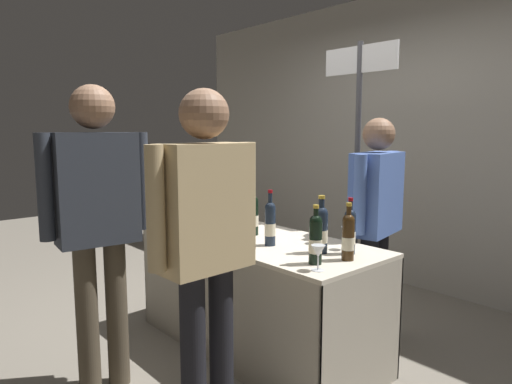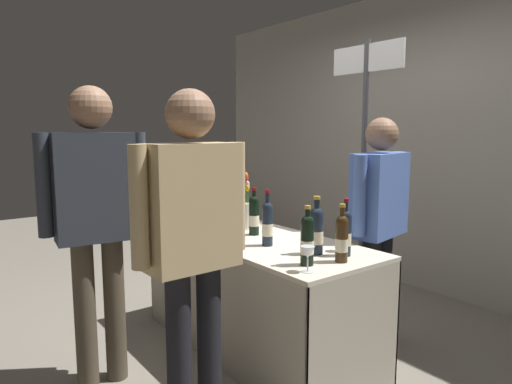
% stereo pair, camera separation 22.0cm
% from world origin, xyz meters
% --- Properties ---
extents(ground_plane, '(12.00, 12.00, 0.00)m').
position_xyz_m(ground_plane, '(0.00, 0.00, 0.00)').
color(ground_plane, gray).
extents(back_partition, '(5.94, 0.12, 2.73)m').
position_xyz_m(back_partition, '(0.00, 1.98, 1.37)').
color(back_partition, '#9E998E').
rests_on(back_partition, ground_plane).
extents(tasting_table, '(1.74, 0.72, 0.77)m').
position_xyz_m(tasting_table, '(0.00, 0.00, 0.53)').
color(tasting_table, beige).
rests_on(tasting_table, ground_plane).
extents(featured_wine_bottle, '(0.08, 0.08, 0.36)m').
position_xyz_m(featured_wine_bottle, '(-0.60, -0.08, 0.92)').
color(featured_wine_bottle, black).
rests_on(featured_wine_bottle, tasting_table).
extents(display_bottle_0, '(0.07, 0.07, 0.32)m').
position_xyz_m(display_bottle_0, '(0.66, 0.12, 0.90)').
color(display_bottle_0, '#192333').
rests_on(display_bottle_0, tasting_table).
extents(display_bottle_1, '(0.08, 0.08, 0.30)m').
position_xyz_m(display_bottle_1, '(-0.26, -0.07, 0.89)').
color(display_bottle_1, black).
rests_on(display_bottle_1, tasting_table).
extents(display_bottle_2, '(0.07, 0.07, 0.32)m').
position_xyz_m(display_bottle_2, '(0.73, 0.02, 0.90)').
color(display_bottle_2, '#38230F').
rests_on(display_bottle_2, tasting_table).
extents(display_bottle_3, '(0.07, 0.07, 0.34)m').
position_xyz_m(display_bottle_3, '(0.22, -0.08, 0.91)').
color(display_bottle_3, '#192333').
rests_on(display_bottle_3, tasting_table).
extents(display_bottle_4, '(0.08, 0.08, 0.31)m').
position_xyz_m(display_bottle_4, '(-0.63, 0.20, 0.89)').
color(display_bottle_4, black).
rests_on(display_bottle_4, tasting_table).
extents(display_bottle_5, '(0.07, 0.07, 0.32)m').
position_xyz_m(display_bottle_5, '(0.66, -0.17, 0.90)').
color(display_bottle_5, black).
rests_on(display_bottle_5, tasting_table).
extents(display_bottle_6, '(0.08, 0.08, 0.33)m').
position_xyz_m(display_bottle_6, '(0.54, 0.02, 0.91)').
color(display_bottle_6, '#192333').
rests_on(display_bottle_6, tasting_table).
extents(display_bottle_7, '(0.07, 0.07, 0.32)m').
position_xyz_m(display_bottle_7, '(-0.06, 0.03, 0.90)').
color(display_bottle_7, black).
rests_on(display_bottle_7, tasting_table).
extents(wine_glass_near_vendor, '(0.07, 0.07, 0.13)m').
position_xyz_m(wine_glass_near_vendor, '(0.75, -0.25, 0.86)').
color(wine_glass_near_vendor, silver).
rests_on(wine_glass_near_vendor, tasting_table).
extents(wine_glass_mid, '(0.07, 0.07, 0.15)m').
position_xyz_m(wine_glass_mid, '(-0.19, -0.24, 0.87)').
color(wine_glass_mid, silver).
rests_on(wine_glass_mid, tasting_table).
extents(wine_glass_near_taster, '(0.07, 0.07, 0.14)m').
position_xyz_m(wine_glass_near_taster, '(0.59, 0.19, 0.86)').
color(wine_glass_near_taster, silver).
rests_on(wine_glass_near_taster, tasting_table).
extents(flower_vase, '(0.10, 0.10, 0.41)m').
position_xyz_m(flower_vase, '(-0.25, 0.10, 0.90)').
color(flower_vase, silver).
rests_on(flower_vase, tasting_table).
extents(vendor_presenter, '(0.30, 0.61, 1.55)m').
position_xyz_m(vendor_presenter, '(0.48, 0.66, 0.93)').
color(vendor_presenter, black).
rests_on(vendor_presenter, ground_plane).
extents(taster_foreground_right, '(0.26, 0.59, 1.71)m').
position_xyz_m(taster_foreground_right, '(-0.20, -0.98, 1.03)').
color(taster_foreground_right, '#4C4233').
rests_on(taster_foreground_right, ground_plane).
extents(taster_foreground_left, '(0.23, 0.60, 1.65)m').
position_xyz_m(taster_foreground_left, '(0.51, -0.76, 0.99)').
color(taster_foreground_left, black).
rests_on(taster_foreground_left, ground_plane).
extents(booth_signpost, '(0.64, 0.04, 2.11)m').
position_xyz_m(booth_signpost, '(0.12, 0.93, 1.36)').
color(booth_signpost, '#47474C').
rests_on(booth_signpost, ground_plane).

